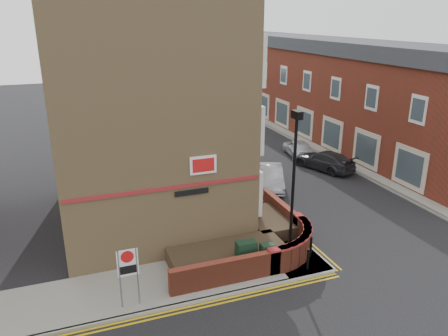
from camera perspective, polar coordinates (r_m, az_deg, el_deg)
ground at (r=17.20m, az=5.55°, el=-15.21°), size 120.00×120.00×0.00m
pavement_corner at (r=17.40m, az=-7.50°, el=-14.62°), size 13.00×3.00×0.12m
pavement_main at (r=31.41m, az=-3.72°, el=1.30°), size 2.00×32.00×0.12m
pavement_far at (r=33.60m, az=16.11°, el=1.77°), size 4.00×40.00×0.12m
kerb_side at (r=16.20m, az=-6.24°, el=-17.44°), size 13.00×0.15×0.12m
kerb_main_near at (r=31.69m, az=-1.99°, el=1.50°), size 0.15×32.00×0.12m
kerb_main_far at (r=32.48m, az=13.25°, el=1.43°), size 0.15×40.00×0.12m
yellow_lines_side at (r=16.04m, az=-6.00°, el=-18.10°), size 13.00×0.28×0.01m
yellow_lines_main at (r=31.78m, az=-1.56°, el=1.45°), size 0.28×32.00×0.01m
corner_building at (r=21.28m, az=-10.50°, el=9.51°), size 8.95×10.40×13.60m
garden_wall at (r=19.12m, az=2.27°, el=-11.28°), size 6.80×6.00×1.20m
lamppost at (r=17.24m, az=9.00°, el=-2.67°), size 0.25×0.50×6.30m
utility_cabinet_large at (r=17.70m, az=2.89°, el=-11.29°), size 0.80×0.45×1.20m
utility_cabinet_small at (r=17.79m, az=5.69°, el=-11.40°), size 0.55×0.40×1.10m
bollard_near at (r=18.03m, az=10.91°, el=-11.60°), size 0.11×0.11×0.90m
bollard_far at (r=18.90m, az=11.26°, el=-10.08°), size 0.11×0.11×0.90m
zone_sign at (r=15.52m, az=-12.43°, el=-12.56°), size 0.72×0.07×2.20m
far_terrace at (r=36.74m, az=14.96°, el=9.72°), size 5.40×30.40×8.00m
far_terrace_cream at (r=55.12m, az=2.25°, el=13.32°), size 5.40×12.40×8.00m
tree_near at (r=28.46m, az=-2.78°, el=9.08°), size 3.64×3.65×6.70m
tree_mid at (r=36.02m, az=-6.72°, el=11.91°), size 4.03×4.03×7.42m
tree_far at (r=43.82m, az=-9.27°, el=12.71°), size 3.81×3.81×7.00m
traffic_light_assembly at (r=39.32m, az=-7.05°, el=8.94°), size 0.20×0.16×4.20m
silver_car_near at (r=26.13m, az=6.10°, el=-1.17°), size 2.72×4.15×1.29m
red_car_main at (r=33.33m, az=-1.99°, el=3.44°), size 2.86×4.90×1.28m
grey_car_far at (r=29.82m, az=12.97°, el=0.99°), size 3.10×4.62×1.24m
silver_car_far at (r=32.22m, az=9.70°, el=2.59°), size 2.09×3.89×1.26m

